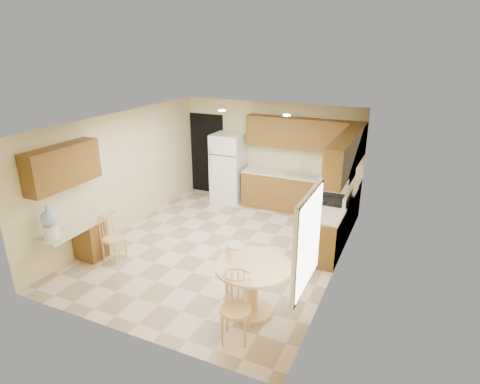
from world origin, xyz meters
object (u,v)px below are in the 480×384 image
at_px(chair_table_b, 233,305).
at_px(water_crock, 50,223).
at_px(chair_desk, 109,235).
at_px(refrigerator, 229,168).
at_px(dining_table, 253,282).
at_px(stove, 331,220).
at_px(chair_table_a, 236,269).

xyz_separation_m(chair_table_b, water_crock, (-3.40, 0.19, 0.44)).
relative_size(chair_table_b, chair_desk, 1.09).
bearing_deg(refrigerator, chair_table_b, -63.40).
relative_size(dining_table, chair_table_b, 1.15).
height_order(dining_table, chair_desk, chair_desk).
xyz_separation_m(chair_table_b, chair_desk, (-2.95, 1.01, -0.05)).
bearing_deg(chair_desk, stove, 126.40).
bearing_deg(dining_table, stove, 79.34).
xyz_separation_m(dining_table, chair_table_b, (-0.00, -0.68, 0.05)).
distance_m(stove, dining_table, 2.84).
height_order(chair_table_a, chair_desk, chair_table_a).
relative_size(stove, dining_table, 0.98).
height_order(chair_table_a, water_crock, water_crock).
relative_size(chair_table_b, water_crock, 1.71).
bearing_deg(dining_table, water_crock, -171.76).
bearing_deg(water_crock, chair_table_b, -3.23).
bearing_deg(dining_table, chair_table_a, 155.01).
bearing_deg(stove, chair_table_b, -98.60).
relative_size(dining_table, water_crock, 1.97).
height_order(chair_table_a, chair_table_b, chair_table_b).
bearing_deg(chair_table_b, chair_table_a, -82.18).
xyz_separation_m(refrigerator, stove, (2.88, -1.22, -0.39)).
height_order(stove, chair_desk, stove).
height_order(stove, chair_table_a, stove).
xyz_separation_m(dining_table, water_crock, (-3.40, -0.49, 0.49)).
height_order(refrigerator, chair_table_a, refrigerator).
bearing_deg(chair_desk, chair_table_a, 87.42).
height_order(stove, water_crock, water_crock).
height_order(refrigerator, dining_table, refrigerator).
bearing_deg(refrigerator, water_crock, -103.13).
bearing_deg(chair_desk, chair_table_b, 72.19).
bearing_deg(water_crock, stove, 39.89).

